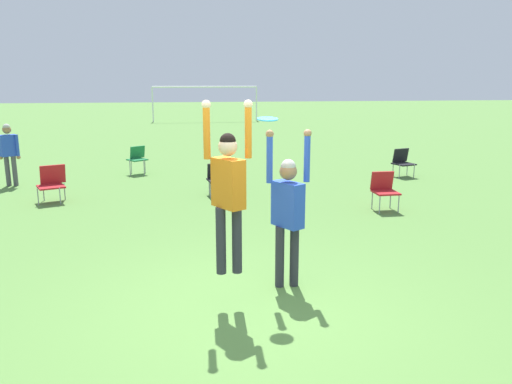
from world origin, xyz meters
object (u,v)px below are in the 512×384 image
camping_chair_0 (52,182)px  camping_chair_4 (384,188)px  camping_chair_2 (219,177)px  person_jumping (228,185)px  camping_chair_1 (402,161)px  frisbee (268,119)px  camping_chair_3 (137,157)px  person_spectator_near (9,149)px  person_defending (288,206)px

camping_chair_0 → camping_chair_4: bearing=142.8°
camping_chair_2 → camping_chair_4: size_ratio=0.91×
camping_chair_4 → camping_chair_2: bearing=-30.8°
person_jumping → camping_chair_1: 9.69m
person_jumping → frisbee: size_ratio=7.96×
camping_chair_0 → camping_chair_1: camping_chair_0 is taller
camping_chair_1 → camping_chair_3: size_ratio=0.98×
person_jumping → camping_chair_4: size_ratio=2.53×
camping_chair_0 → camping_chair_3: camping_chair_0 is taller
camping_chair_1 → person_spectator_near: bearing=-18.5°
frisbee → person_spectator_near: size_ratio=0.16×
camping_chair_0 → person_jumping: bearing=97.2°
camping_chair_0 → camping_chair_4: camping_chair_0 is taller
camping_chair_0 → camping_chair_1: size_ratio=1.04×
person_defending → frisbee: 1.18m
frisbee → camping_chair_4: 5.26m
person_defending → frisbee: size_ratio=8.12×
person_jumping → camping_chair_0: bearing=-1.1°
camping_chair_2 → camping_chair_1: bearing=-172.0°
person_defending → camping_chair_4: 4.71m
person_defending → person_jumping: bearing=-90.0°
person_jumping → frisbee: bearing=-85.8°
frisbee → camping_chair_1: bearing=54.5°
camping_chair_3 → camping_chair_4: bearing=101.5°
person_defending → camping_chair_4: person_defending is taller
camping_chair_0 → camping_chair_3: 3.65m
camping_chair_3 → camping_chair_0: bearing=27.4°
person_jumping → frisbee: 0.97m
person_jumping → camping_chair_4: bearing=-72.8°
person_jumping → person_defending: person_jumping is taller
camping_chair_1 → camping_chair_3: 7.73m
frisbee → camping_chair_4: size_ratio=0.32×
camping_chair_1 → person_jumping: bearing=36.2°
camping_chair_0 → camping_chair_1: (9.23, 1.70, -0.01)m
camping_chair_2 → person_spectator_near: person_spectator_near is taller
person_defending → camping_chair_2: size_ratio=2.82×
camping_chair_1 → camping_chair_4: (-2.05, -3.56, 0.02)m
camping_chair_3 → person_defending: bearing=71.0°
frisbee → camping_chair_0: 7.13m
camping_chair_3 → camping_chair_4: camping_chair_4 is taller
person_defending → camping_chair_3: person_defending is taller
frisbee → camping_chair_3: size_ratio=0.32×
camping_chair_1 → camping_chair_4: bearing=43.1°
person_jumping → camping_chair_3: 9.50m
camping_chair_4 → person_spectator_near: 9.49m
camping_chair_0 → camping_chair_3: (1.65, 3.26, 0.04)m
camping_chair_0 → person_spectator_near: 2.54m
person_defending → frisbee: frisbee is taller
person_jumping → camping_chair_1: (5.77, 7.72, -1.07)m
camping_chair_0 → camping_chair_4: size_ratio=1.01×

